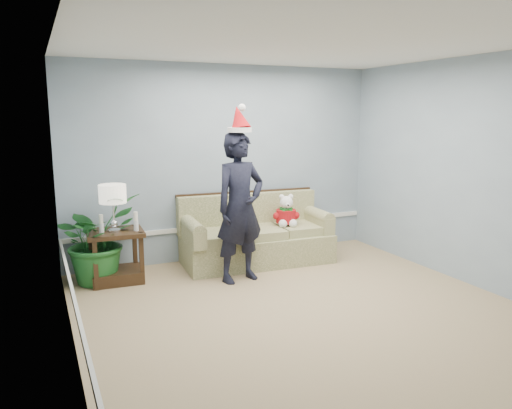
{
  "coord_description": "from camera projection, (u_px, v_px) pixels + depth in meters",
  "views": [
    {
      "loc": [
        -2.47,
        -4.05,
        2.04
      ],
      "look_at": [
        0.04,
        1.55,
        0.91
      ],
      "focal_mm": 35.0,
      "sensor_mm": 36.0,
      "label": 1
    }
  ],
  "objects": [
    {
      "name": "man",
      "position": [
        240.0,
        208.0,
        6.03
      ],
      "size": [
        0.75,
        0.57,
        1.83
      ],
      "primitive_type": "imported",
      "rotation": [
        0.0,
        0.0,
        0.22
      ],
      "color": "black",
      "rests_on": "room_shell"
    },
    {
      "name": "candle_pair",
      "position": [
        119.0,
        223.0,
        5.92
      ],
      "size": [
        0.46,
        0.06,
        0.23
      ],
      "color": "silver",
      "rests_on": "side_table"
    },
    {
      "name": "wainscot_trim",
      "position": [
        169.0,
        259.0,
        5.5
      ],
      "size": [
        4.49,
        4.99,
        0.06
      ],
      "color": "white",
      "rests_on": "room_shell"
    },
    {
      "name": "room_shell",
      "position": [
        318.0,
        186.0,
        4.76
      ],
      "size": [
        4.54,
        5.04,
        2.74
      ],
      "color": "tan",
      "rests_on": "ground"
    },
    {
      "name": "sofa",
      "position": [
        255.0,
        238.0,
        6.91
      ],
      "size": [
        2.07,
        0.98,
        0.95
      ],
      "rotation": [
        0.0,
        0.0,
        -0.06
      ],
      "color": "#55622E",
      "rests_on": "room_shell"
    },
    {
      "name": "teddy_bear",
      "position": [
        286.0,
        214.0,
        6.91
      ],
      "size": [
        0.33,
        0.34,
        0.45
      ],
      "rotation": [
        0.0,
        0.0,
        -0.25
      ],
      "color": "white",
      "rests_on": "sofa"
    },
    {
      "name": "side_table",
      "position": [
        116.0,
        262.0,
        6.09
      ],
      "size": [
        0.69,
        0.59,
        0.64
      ],
      "rotation": [
        0.0,
        0.0,
        -0.05
      ],
      "color": "#3E2816",
      "rests_on": "room_shell"
    },
    {
      "name": "houseplant",
      "position": [
        97.0,
        239.0,
        6.03
      ],
      "size": [
        1.28,
        1.25,
        1.08
      ],
      "primitive_type": "imported",
      "rotation": [
        0.0,
        0.0,
        0.63
      ],
      "color": "#1D5F24",
      "rests_on": "room_shell"
    },
    {
      "name": "santa_hat",
      "position": [
        239.0,
        120.0,
        5.85
      ],
      "size": [
        0.37,
        0.39,
        0.34
      ],
      "rotation": [
        0.0,
        0.0,
        0.34
      ],
      "color": "white",
      "rests_on": "man"
    },
    {
      "name": "table_lamp",
      "position": [
        113.0,
        196.0,
        5.89
      ],
      "size": [
        0.32,
        0.32,
        0.57
      ],
      "color": "silver",
      "rests_on": "side_table"
    }
  ]
}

